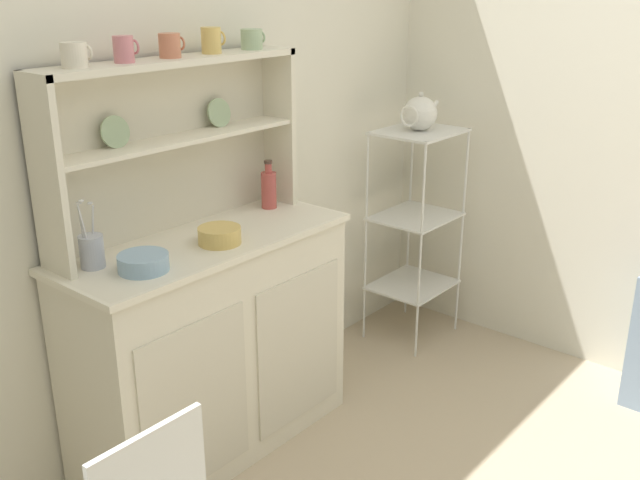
# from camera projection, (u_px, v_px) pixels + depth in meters

# --- Properties ---
(wall_back) EXTENTS (3.84, 0.05, 2.50)m
(wall_back) POSITION_uv_depth(u_px,v_px,m) (160.00, 129.00, 2.70)
(wall_back) COLOR silver
(wall_back) RESTS_ON ground
(hutch_cabinet) EXTENTS (1.14, 0.45, 0.88)m
(hutch_cabinet) POSITION_uv_depth(u_px,v_px,m) (212.00, 344.00, 2.80)
(hutch_cabinet) COLOR silver
(hutch_cabinet) RESTS_ON ground
(hutch_shelf_unit) EXTENTS (1.06, 0.18, 0.64)m
(hutch_shelf_unit) POSITION_uv_depth(u_px,v_px,m) (170.00, 131.00, 2.62)
(hutch_shelf_unit) COLOR beige
(hutch_shelf_unit) RESTS_ON hutch_cabinet
(bakers_rack) EXTENTS (0.41, 0.34, 1.09)m
(bakers_rack) POSITION_uv_depth(u_px,v_px,m) (416.00, 211.00, 3.64)
(bakers_rack) COLOR silver
(bakers_rack) RESTS_ON ground
(cup_cream_0) EXTENTS (0.09, 0.08, 0.08)m
(cup_cream_0) POSITION_uv_depth(u_px,v_px,m) (74.00, 55.00, 2.23)
(cup_cream_0) COLOR silver
(cup_cream_0) RESTS_ON hutch_shelf_unit
(cup_rose_1) EXTENTS (0.08, 0.07, 0.09)m
(cup_rose_1) POSITION_uv_depth(u_px,v_px,m) (124.00, 49.00, 2.35)
(cup_rose_1) COLOR #D17A84
(cup_rose_1) RESTS_ON hutch_shelf_unit
(cup_terracotta_2) EXTENTS (0.09, 0.07, 0.08)m
(cup_terracotta_2) POSITION_uv_depth(u_px,v_px,m) (170.00, 45.00, 2.49)
(cup_terracotta_2) COLOR #C67556
(cup_terracotta_2) RESTS_ON hutch_shelf_unit
(cup_gold_3) EXTENTS (0.09, 0.07, 0.09)m
(cup_gold_3) POSITION_uv_depth(u_px,v_px,m) (212.00, 40.00, 2.62)
(cup_gold_3) COLOR #DBB760
(cup_gold_3) RESTS_ON hutch_shelf_unit
(cup_sage_4) EXTENTS (0.10, 0.08, 0.08)m
(cup_sage_4) POSITION_uv_depth(u_px,v_px,m) (252.00, 39.00, 2.77)
(cup_sage_4) COLOR #9EB78E
(cup_sage_4) RESTS_ON hutch_shelf_unit
(bowl_mixing_large) EXTENTS (0.17, 0.17, 0.06)m
(bowl_mixing_large) POSITION_uv_depth(u_px,v_px,m) (143.00, 263.00, 2.36)
(bowl_mixing_large) COLOR #8EB2D1
(bowl_mixing_large) RESTS_ON hutch_cabinet
(bowl_floral_medium) EXTENTS (0.15, 0.15, 0.06)m
(bowl_floral_medium) POSITION_uv_depth(u_px,v_px,m) (220.00, 235.00, 2.60)
(bowl_floral_medium) COLOR #DBB760
(bowl_floral_medium) RESTS_ON hutch_cabinet
(jam_bottle) EXTENTS (0.06, 0.06, 0.20)m
(jam_bottle) POSITION_uv_depth(u_px,v_px,m) (269.00, 189.00, 2.98)
(jam_bottle) COLOR #B74C47
(jam_bottle) RESTS_ON hutch_cabinet
(utensil_jar) EXTENTS (0.08, 0.08, 0.24)m
(utensil_jar) POSITION_uv_depth(u_px,v_px,m) (92.00, 250.00, 2.38)
(utensil_jar) COLOR #B2B7C6
(utensil_jar) RESTS_ON hutch_cabinet
(porcelain_teapot) EXTENTS (0.25, 0.16, 0.18)m
(porcelain_teapot) POSITION_uv_depth(u_px,v_px,m) (420.00, 113.00, 3.47)
(porcelain_teapot) COLOR white
(porcelain_teapot) RESTS_ON bakers_rack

